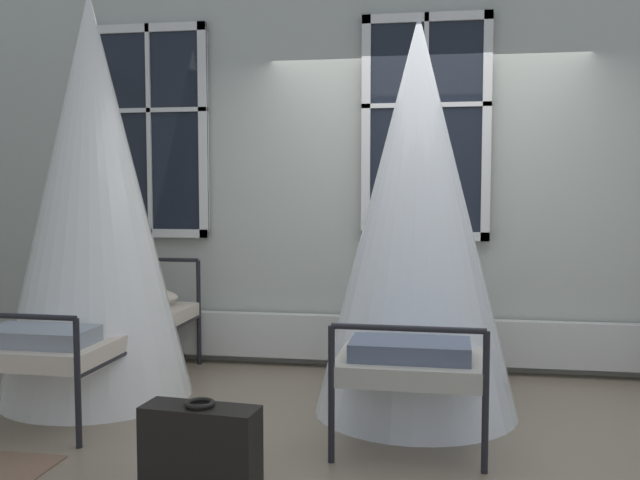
{
  "coord_description": "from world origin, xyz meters",
  "views": [
    {
      "loc": [
        0.09,
        -4.47,
        1.47
      ],
      "look_at": [
        -0.66,
        0.08,
        1.13
      ],
      "focal_mm": 39.6,
      "sensor_mm": 36.0,
      "label": 1
    }
  ],
  "objects": [
    {
      "name": "back_wall_with_windows",
      "position": [
        0.0,
        1.28,
        1.64
      ],
      "size": [
        9.68,
        0.1,
        3.27
      ],
      "primitive_type": "cube",
      "color": "#B2B7AD",
      "rests_on": "ground"
    },
    {
      "name": "suitcase_dark",
      "position": [
        -1.0,
        -1.35,
        0.22
      ],
      "size": [
        0.58,
        0.26,
        0.47
      ],
      "rotation": [
        0.0,
        0.0,
        -0.1
      ],
      "color": "black",
      "rests_on": "ground"
    },
    {
      "name": "cot_first",
      "position": [
        -2.27,
        0.12,
        1.36
      ],
      "size": [
        1.32,
        1.98,
        2.81
      ],
      "rotation": [
        0.0,
        0.0,
        1.55
      ],
      "color": "black",
      "rests_on": "ground"
    },
    {
      "name": "ground",
      "position": [
        0.0,
        0.0,
        0.0
      ],
      "size": [
        17.36,
        17.36,
        0.0
      ],
      "primitive_type": "plane",
      "color": "gray"
    },
    {
      "name": "cot_second",
      "position": [
        -0.03,
        0.13,
        1.24
      ],
      "size": [
        1.32,
        1.97,
        2.57
      ],
      "rotation": [
        0.0,
        0.0,
        1.55
      ],
      "color": "black",
      "rests_on": "ground"
    },
    {
      "name": "window_bank",
      "position": [
        0.0,
        1.16,
        1.07
      ],
      "size": [
        5.58,
        0.1,
        2.75
      ],
      "color": "black",
      "rests_on": "ground"
    }
  ]
}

